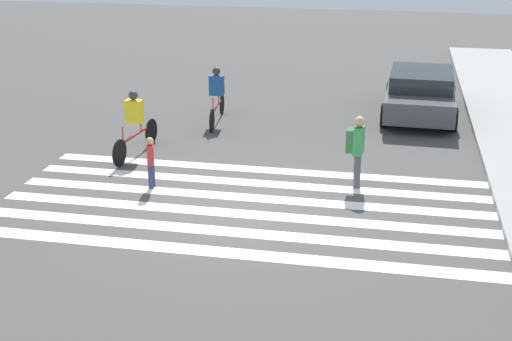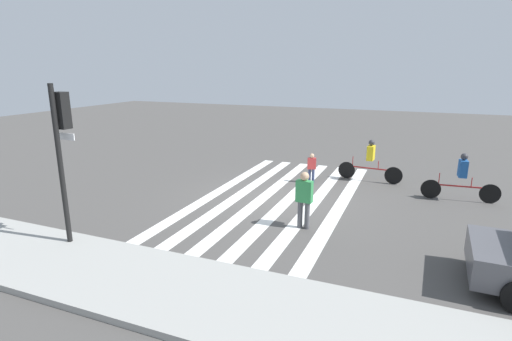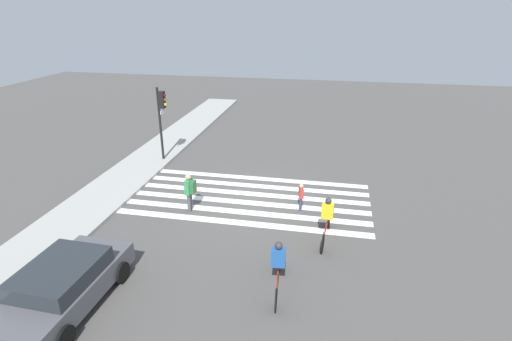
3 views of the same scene
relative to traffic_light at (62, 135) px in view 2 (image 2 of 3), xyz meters
The scene contains 8 objects.
ground_plane 6.89m from the traffic_light, 122.78° to the right, with size 60.00×60.00×0.00m, color #4C4947.
sidewalk_curb 4.44m from the traffic_light, 164.75° to the left, with size 36.00×2.50×0.14m.
crosswalk_stripes 6.89m from the traffic_light, 122.78° to the right, with size 4.66×10.00×0.01m.
traffic_light is the anchor object (origin of this frame).
pedestrian_adult_yellow_jacket 6.16m from the traffic_light, 147.29° to the right, with size 0.45×0.38×1.58m.
pedestrian_adult_tall_backpack 8.77m from the traffic_light, 118.29° to the right, with size 0.34×0.23×1.13m.
cyclist_mid_street 10.65m from the traffic_light, 125.11° to the right, with size 2.42×0.42×1.61m.
cyclist_near_curb 11.78m from the traffic_light, 141.13° to the right, with size 2.39×0.42×1.59m.
Camera 2 is at (-4.19, 12.04, 4.26)m, focal length 28.00 mm.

